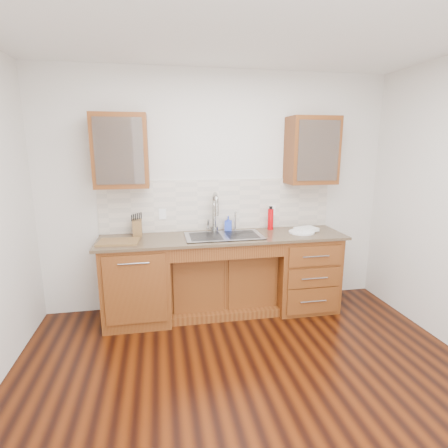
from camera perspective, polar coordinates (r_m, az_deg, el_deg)
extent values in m
cube|color=#421704|center=(3.02, 5.49, -27.04)|extent=(4.00, 3.50, 0.10)
cube|color=silver|center=(4.12, -1.03, 5.27)|extent=(4.00, 0.10, 2.70)
cube|color=#593014|center=(3.95, -13.97, -9.11)|extent=(0.70, 0.62, 0.88)
cube|color=#593014|center=(4.11, -0.34, -9.17)|extent=(1.20, 0.44, 0.70)
cube|color=#593014|center=(4.26, 12.66, -7.40)|extent=(0.70, 0.62, 0.88)
cube|color=#84705B|center=(3.84, -0.07, -2.18)|extent=(2.70, 0.65, 0.03)
cube|color=beige|center=(4.08, -0.88, 3.15)|extent=(2.70, 0.02, 0.59)
cube|color=#9E9EA5|center=(3.85, -0.03, -3.24)|extent=(0.84, 0.46, 0.19)
cylinder|color=#999993|center=(3.99, -1.62, 1.54)|extent=(0.04, 0.04, 0.40)
cylinder|color=#999993|center=(4.06, 1.85, 0.58)|extent=(0.02, 0.02, 0.24)
cube|color=#593014|center=(3.83, -16.50, 11.35)|extent=(0.55, 0.34, 0.75)
cube|color=#593014|center=(4.18, 14.11, 11.55)|extent=(0.55, 0.34, 0.75)
cube|color=white|center=(4.03, -10.00, 1.60)|extent=(0.08, 0.01, 0.12)
cube|color=white|center=(4.24, 7.86, 2.22)|extent=(0.08, 0.01, 0.12)
imported|color=blue|center=(4.04, 0.69, 0.07)|extent=(0.10, 0.10, 0.18)
cylinder|color=#C70207|center=(4.15, 7.61, 0.77)|extent=(0.08, 0.08, 0.25)
cylinder|color=white|center=(4.08, 12.55, -1.29)|extent=(0.38, 0.38, 0.02)
cube|color=white|center=(4.12, 13.29, -0.82)|extent=(0.27, 0.22, 0.04)
cube|color=brown|center=(3.95, -13.97, -0.60)|extent=(0.10, 0.16, 0.18)
cube|color=brown|center=(3.73, -16.85, -2.79)|extent=(0.43, 0.32, 0.02)
imported|color=silver|center=(3.84, -17.63, 10.51)|extent=(0.14, 0.14, 0.10)
imported|color=white|center=(3.82, -14.08, 10.74)|extent=(0.12, 0.12, 0.10)
imported|color=white|center=(4.13, 12.25, 10.86)|extent=(0.15, 0.15, 0.09)
imported|color=white|center=(4.20, 14.63, 10.76)|extent=(0.12, 0.12, 0.09)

